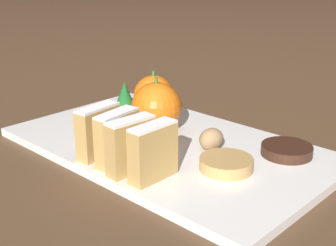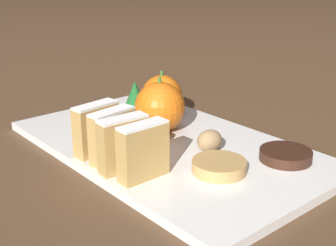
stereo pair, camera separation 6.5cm
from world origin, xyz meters
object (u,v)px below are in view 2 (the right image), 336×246
at_px(orange_near, 160,107).
at_px(walnut, 210,141).
at_px(chocolate_cookie, 286,155).
at_px(orange_far, 162,95).

height_order(orange_near, walnut, orange_near).
relative_size(orange_near, walnut, 2.26).
xyz_separation_m(orange_near, chocolate_cookie, (0.06, -0.19, -0.03)).
distance_m(orange_near, chocolate_cookie, 0.20).
bearing_deg(walnut, orange_far, 72.50).
bearing_deg(orange_far, walnut, -107.50).
relative_size(orange_near, orange_far, 1.12).
bearing_deg(walnut, orange_near, 90.74).
bearing_deg(orange_far, chocolate_cookie, -89.22).
xyz_separation_m(orange_near, walnut, (0.00, -0.10, -0.02)).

